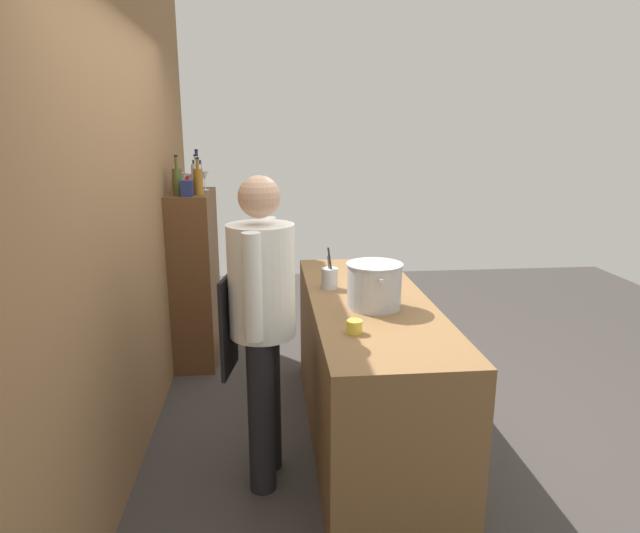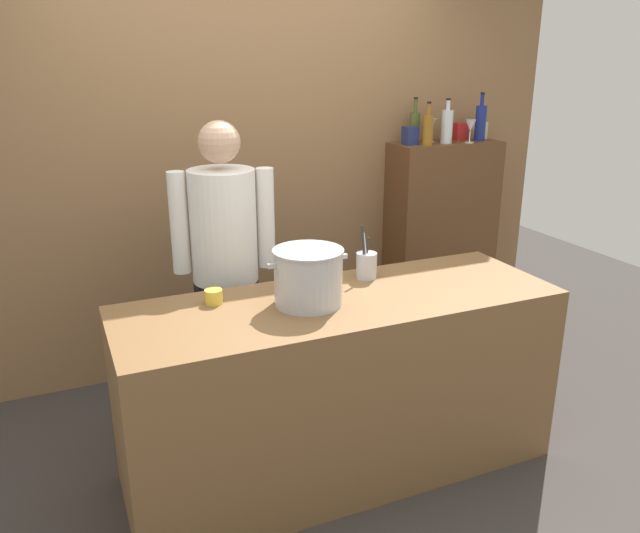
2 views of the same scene
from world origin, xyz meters
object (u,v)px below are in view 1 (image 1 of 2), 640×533
utensil_crock (330,278)px  wine_bottle_olive (177,181)px  stockpot_large (374,285)px  wine_bottle_cobalt (197,173)px  wine_glass_short (205,177)px  spice_tin_navy (187,188)px  chef (261,312)px  wine_bottle_clear (197,178)px  spice_tin_red (184,183)px  wine_glass_tall (182,179)px  butter_jar (354,327)px  wine_bottle_amber (198,181)px  spice_tin_cream (188,181)px

utensil_crock → wine_bottle_olive: (0.89, 1.04, 0.54)m
stockpot_large → wine_bottle_cobalt: wine_bottle_cobalt is taller
wine_glass_short → spice_tin_navy: 0.42m
chef → wine_bottle_clear: size_ratio=5.69×
spice_tin_red → wine_bottle_clear: bearing=-146.2°
wine_bottle_olive → wine_glass_tall: (0.11, -0.02, 0.00)m
wine_glass_short → spice_tin_navy: size_ratio=1.32×
stockpot_large → butter_jar: size_ratio=4.71×
utensil_crock → wine_glass_tall: size_ratio=1.72×
wine_bottle_amber → wine_bottle_olive: size_ratio=0.94×
butter_jar → spice_tin_navy: size_ratio=0.69×
wine_bottle_olive → spice_tin_cream: 0.53m
chef → spice_tin_cream: size_ratio=14.08×
chef → spice_tin_red: 2.03m
wine_glass_tall → spice_tin_cream: 0.42m
utensil_crock → spice_tin_red: spice_tin_red is taller
wine_bottle_amber → wine_glass_tall: size_ratio=1.76×
wine_bottle_cobalt → spice_tin_navy: (-0.55, 0.01, -0.07)m
wine_bottle_amber → wine_bottle_clear: bearing=11.0°
butter_jar → wine_glass_short: (2.01, 0.91, 0.57)m
utensil_crock → spice_tin_red: (1.26, 1.05, 0.49)m
chef → wine_bottle_olive: (1.50, 0.62, 0.54)m
spice_tin_navy → chef: bearing=-159.1°
chef → spice_tin_navy: bearing=-149.0°
wine_bottle_clear → wine_bottle_amber: wine_bottle_clear is taller
utensil_crock → wine_bottle_clear: size_ratio=0.93×
utensil_crock → wine_bottle_olive: size_ratio=0.92×
spice_tin_navy → butter_jar: bearing=-148.1°
wine_glass_short → spice_tin_navy: bearing=168.0°
wine_bottle_olive → spice_tin_navy: size_ratio=2.55×
wine_glass_short → spice_tin_cream: 0.26m
utensil_crock → butter_jar: bearing=-177.7°
spice_tin_red → chef: bearing=-161.4°
butter_jar → wine_glass_tall: bearing=30.5°
chef → stockpot_large: size_ratio=4.42×
wine_glass_tall → utensil_crock: bearing=-134.5°
wine_bottle_amber → wine_bottle_olive: 0.15m
wine_bottle_amber → wine_glass_short: (0.32, -0.01, 0.00)m
wine_bottle_cobalt → wine_glass_tall: (-0.35, 0.07, -0.01)m
wine_bottle_clear → spice_tin_red: wine_bottle_clear is taller
chef → utensil_crock: 0.74m
spice_tin_navy → wine_bottle_cobalt: bearing=-1.5°
wine_bottle_cobalt → wine_bottle_olive: bearing=168.8°
spice_tin_red → spice_tin_cream: (0.16, -0.01, 0.00)m
spice_tin_red → spice_tin_navy: bearing=-168.8°
wine_bottle_amber → spice_tin_cream: bearing=16.1°
utensil_crock → wine_glass_tall: bearing=45.5°
wine_bottle_amber → spice_tin_navy: wine_bottle_amber is taller
spice_tin_navy → spice_tin_cream: bearing=7.2°
spice_tin_cream → wine_bottle_olive: bearing=179.7°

